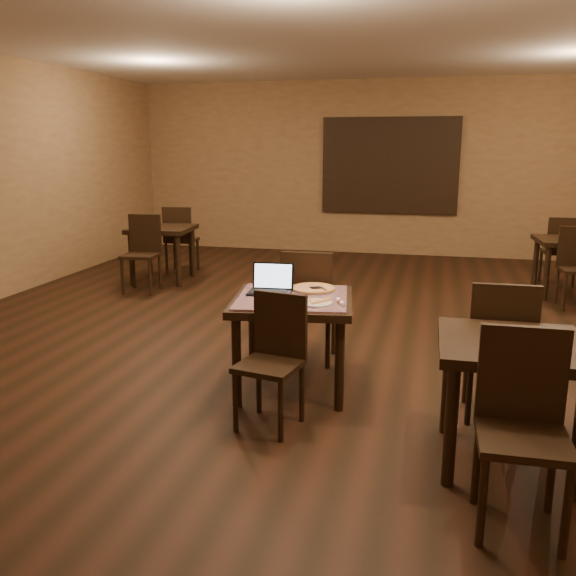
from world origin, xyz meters
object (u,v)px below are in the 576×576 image
(other_table_c, at_px, (511,362))
(other_table_b_chair_far, at_px, (180,236))
(tiled_table, at_px, (292,309))
(pizza_pan, at_px, (314,290))
(other_table_b_chair_near, at_px, (143,248))
(chair_main_near, at_px, (274,352))
(chair_main_far, at_px, (309,300))
(other_table_a_chair_far, at_px, (561,247))
(other_table_a, at_px, (569,249))
(other_table_b, at_px, (162,236))
(other_table_c_chair_far, at_px, (500,344))
(laptop, at_px, (271,285))
(other_table_c_chair_near, at_px, (522,417))

(other_table_c, bearing_deg, other_table_b_chair_far, 130.48)
(tiled_table, height_order, pizza_pan, pizza_pan)
(other_table_b_chair_near, bearing_deg, chair_main_near, -56.83)
(chair_main_far, bearing_deg, tiled_table, 88.24)
(other_table_a_chair_far, relative_size, other_table_b_chair_far, 0.95)
(other_table_a, bearing_deg, chair_main_far, -134.03)
(other_table_b, relative_size, other_table_c, 1.06)
(other_table_c_chair_far, bearing_deg, other_table_c, 89.25)
(other_table_b, distance_m, other_table_c_chair_far, 5.59)
(chair_main_far, relative_size, other_table_b, 1.14)
(other_table_b, relative_size, other_table_b_chair_near, 0.90)
(laptop, xyz_separation_m, other_table_b_chair_far, (-2.49, 3.89, -0.25))
(chair_main_near, xyz_separation_m, other_table_b_chair_near, (-2.72, 3.44, 0.05))
(chair_main_far, height_order, other_table_c, chair_main_far)
(chair_main_far, height_order, other_table_a_chair_far, chair_main_far)
(chair_main_near, height_order, laptop, laptop)
(chair_main_near, distance_m, other_table_c_chair_far, 1.57)
(pizza_pan, xyz_separation_m, other_table_b, (-2.82, 3.17, -0.12))
(chair_main_near, distance_m, other_table_b_chair_far, 5.35)
(other_table_a, distance_m, other_table_b_chair_far, 5.42)
(other_table_a, xyz_separation_m, other_table_a_chair_far, (0.01, 0.56, -0.07))
(other_table_a, distance_m, other_table_a_chair_far, 0.56)
(chair_main_near, height_order, other_table_c_chair_far, other_table_c_chair_far)
(laptop, height_order, other_table_c_chair_near, other_table_c_chair_near)
(laptop, height_order, other_table_a, laptop)
(chair_main_near, relative_size, other_table_b_chair_near, 0.91)
(other_table_b_chair_far, xyz_separation_m, other_table_c_chair_near, (4.22, -5.43, 0.01))
(other_table_a, bearing_deg, other_table_c_chair_near, -106.69)
(other_table_b, distance_m, other_table_c_chair_near, 6.43)
(other_table_a_chair_far, distance_m, other_table_c, 5.38)
(other_table_b, bearing_deg, chair_main_far, -51.20)
(laptop, relative_size, other_table_c, 0.41)
(other_table_b, bearing_deg, laptop, -58.10)
(laptop, bearing_deg, chair_main_far, 63.66)
(pizza_pan, height_order, other_table_c_chair_near, other_table_c_chair_near)
(chair_main_near, bearing_deg, other_table_c_chair_near, -16.69)
(chair_main_far, relative_size, pizza_pan, 2.97)
(tiled_table, relative_size, other_table_c_chair_far, 1.02)
(laptop, bearing_deg, tiled_table, -31.84)
(other_table_c_chair_near, bearing_deg, laptop, 137.80)
(tiled_table, relative_size, chair_main_far, 1.01)
(tiled_table, bearing_deg, pizza_pan, 55.41)
(other_table_a_chair_far, distance_m, other_table_b_chair_far, 5.44)
(tiled_table, xyz_separation_m, chair_main_far, (0.00, 0.61, -0.08))
(other_table_b_chair_far, height_order, other_table_c_chair_far, other_table_c_chair_far)
(tiled_table, relative_size, other_table_a_chair_far, 1.08)
(other_table_b, xyz_separation_m, other_table_c, (4.23, -4.24, 0.01))
(pizza_pan, height_order, other_table_a, pizza_pan)
(chair_main_near, distance_m, chair_main_far, 1.23)
(other_table_b, relative_size, other_table_b_chair_far, 0.90)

